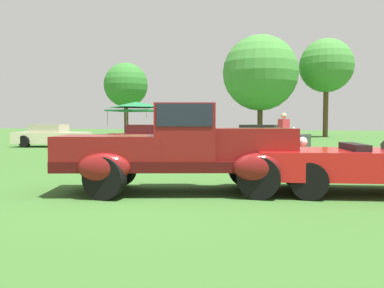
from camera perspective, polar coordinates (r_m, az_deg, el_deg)
name	(u,v)px	position (r m, az deg, el deg)	size (l,w,h in m)	color
ground_plane	(164,195)	(7.61, -3.95, -7.18)	(120.00, 120.00, 0.00)	#386628
feature_pickup_truck	(180,147)	(7.82, -1.63, -0.48)	(4.76, 2.83, 1.70)	#400B0B
show_car_cream	(51,136)	(23.29, -19.10, 1.09)	(4.11, 2.44, 1.22)	beige
show_car_burgundy	(152,138)	(19.26, -5.60, 0.86)	(4.40, 2.63, 1.22)	maroon
show_car_charcoal	(264,138)	(19.12, 10.04, 0.81)	(4.09, 2.50, 1.22)	#28282D
spectator_near_truck	(284,134)	(15.53, 12.70, 1.41)	(0.43, 0.47, 1.69)	#9E998E
canopy_tent_left_field	(136,106)	(27.98, -7.87, 5.29)	(3.08, 3.08, 2.71)	#B7B7BC
treeline_far_left	(126,85)	(42.99, -9.23, 8.13)	(4.52, 4.52, 7.42)	#47331E
treeline_mid_left	(260,73)	(35.37, 9.55, 9.76)	(6.35, 6.35, 8.65)	#47331E
treeline_center	(326,66)	(38.18, 18.29, 10.33)	(4.69, 4.69, 8.62)	brown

